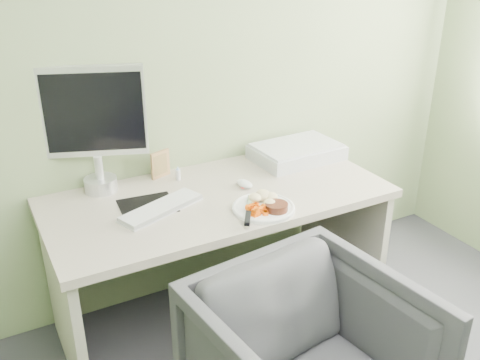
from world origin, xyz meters
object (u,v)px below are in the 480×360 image
desk (219,228)px  plate (263,208)px  monitor (92,123)px  scanner (297,153)px

desk → plate: plate is taller
desk → monitor: (-0.47, 0.32, 0.52)m
scanner → monitor: size_ratio=0.78×
desk → monitor: size_ratio=2.71×
desk → plate: (0.11, -0.24, 0.19)m
plate → scanner: (0.46, 0.42, 0.03)m
scanner → monitor: (-1.04, 0.13, 0.30)m
plate → scanner: 0.63m
scanner → monitor: monitor is taller
desk → scanner: scanner is taller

